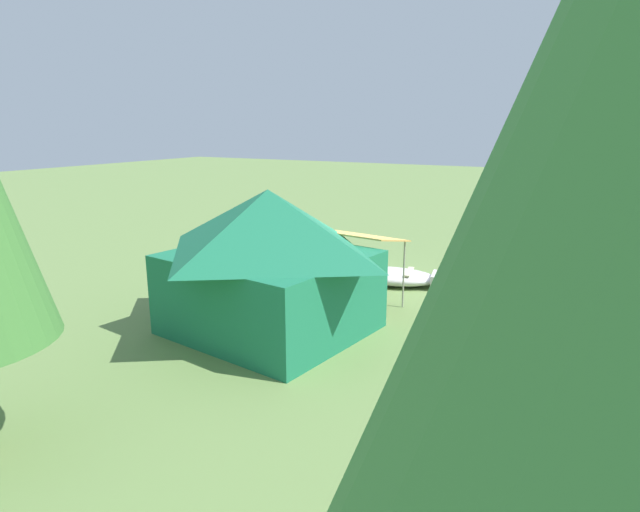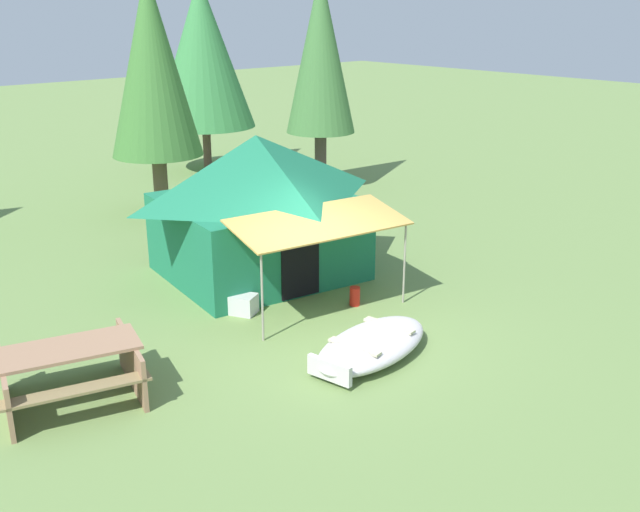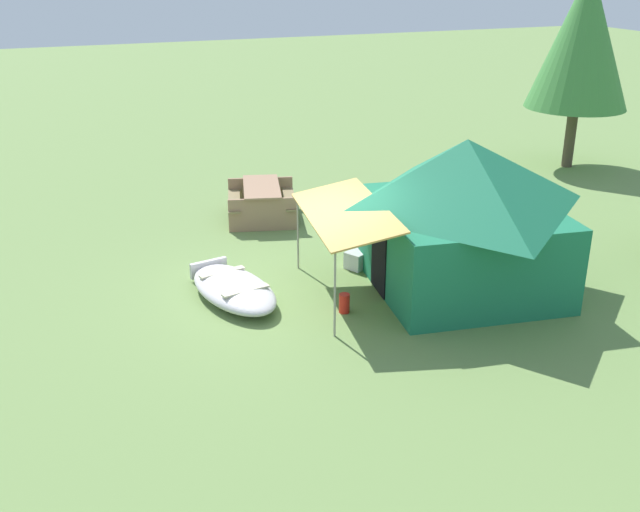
{
  "view_description": "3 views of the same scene",
  "coord_description": "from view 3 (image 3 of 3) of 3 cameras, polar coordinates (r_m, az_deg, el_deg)",
  "views": [
    {
      "loc": [
        -4.6,
        10.61,
        3.78
      ],
      "look_at": [
        0.49,
        1.35,
        1.17
      ],
      "focal_mm": 29.85,
      "sensor_mm": 36.0,
      "label": 1
    },
    {
      "loc": [
        -7.12,
        -7.98,
        4.94
      ],
      "look_at": [
        0.72,
        0.95,
        0.83
      ],
      "focal_mm": 41.38,
      "sensor_mm": 36.0,
      "label": 2
    },
    {
      "loc": [
        11.23,
        -4.0,
        5.56
      ],
      "look_at": [
        0.44,
        0.23,
        0.8
      ],
      "focal_mm": 41.64,
      "sensor_mm": 36.0,
      "label": 3
    }
  ],
  "objects": [
    {
      "name": "beached_rowboat",
      "position": [
        12.87,
        -6.65,
        -2.48
      ],
      "size": [
        2.43,
        1.52,
        0.38
      ],
      "color": "silver",
      "rests_on": "ground_plane"
    },
    {
      "name": "ground_plane",
      "position": [
        13.15,
        -1.64,
        -2.7
      ],
      "size": [
        80.0,
        80.0,
        0.0
      ],
      "primitive_type": "plane",
      "color": "olive"
    },
    {
      "name": "fuel_can",
      "position": [
        12.34,
        1.88,
        -3.65
      ],
      "size": [
        0.21,
        0.21,
        0.33
      ],
      "primitive_type": "cylinder",
      "rotation": [
        0.0,
        0.0,
        0.16
      ],
      "color": "red",
      "rests_on": "ground_plane"
    },
    {
      "name": "canvas_cabin_tent",
      "position": [
        13.13,
        10.85,
        3.36
      ],
      "size": [
        3.98,
        4.76,
        2.66
      ],
      "color": "#1C704C",
      "rests_on": "ground_plane"
    },
    {
      "name": "picnic_table",
      "position": [
        16.62,
        -4.49,
        4.46
      ],
      "size": [
        2.11,
        1.9,
        0.77
      ],
      "color": "#9A7356",
      "rests_on": "ground_plane"
    },
    {
      "name": "cooler_box",
      "position": [
        14.1,
        3.01,
        -0.22
      ],
      "size": [
        0.55,
        0.61,
        0.33
      ],
      "primitive_type": "cube",
      "rotation": [
        0.0,
        0.0,
        2.06
      ],
      "color": "silver",
      "rests_on": "ground_plane"
    },
    {
      "name": "pine_tree_back_right",
      "position": [
        21.42,
        19.56,
        15.51
      ],
      "size": [
        2.7,
        2.7,
        5.32
      ],
      "color": "#4F4132",
      "rests_on": "ground_plane"
    }
  ]
}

